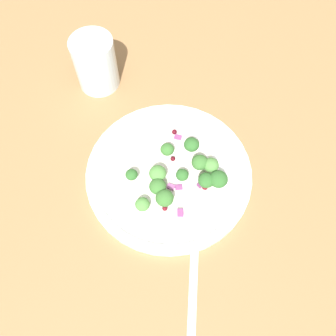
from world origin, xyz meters
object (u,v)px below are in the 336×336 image
plate (168,173)px  broccoli_floret_1 (210,165)px  broccoli_floret_0 (191,145)px  fork (193,275)px  broccoli_floret_2 (131,172)px  water_glass (95,63)px

plate → broccoli_floret_1: size_ratio=10.66×
broccoli_floret_0 → fork: 20.87cm
fork → plate: bearing=101.0°
broccoli_floret_0 → fork: broccoli_floret_0 is taller
broccoli_floret_2 → water_glass: water_glass is taller
plate → water_glass: water_glass is taller
broccoli_floret_1 → water_glass: 28.56cm
broccoli_floret_0 → broccoli_floret_2: size_ratio=1.31×
fork → water_glass: size_ratio=1.82×
water_glass → broccoli_floret_1: bearing=-46.1°
broccoli_floret_1 → broccoli_floret_2: 12.92cm
fork → broccoli_floret_2: bearing=120.2°
broccoli_floret_2 → water_glass: (-6.86, 21.39, 2.01)cm
broccoli_floret_1 → water_glass: size_ratio=0.25×
water_glass → fork: bearing=-66.6°
broccoli_floret_0 → water_glass: bearing=135.0°
broccoli_floret_1 → fork: broccoli_floret_1 is taller
plate → water_glass: (-12.91, 20.56, 4.28)cm
plate → broccoli_floret_0: size_ratio=10.53×
plate → broccoli_floret_0: 6.06cm
plate → water_glass: size_ratio=2.70×
water_glass → broccoli_floret_0: bearing=-45.0°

